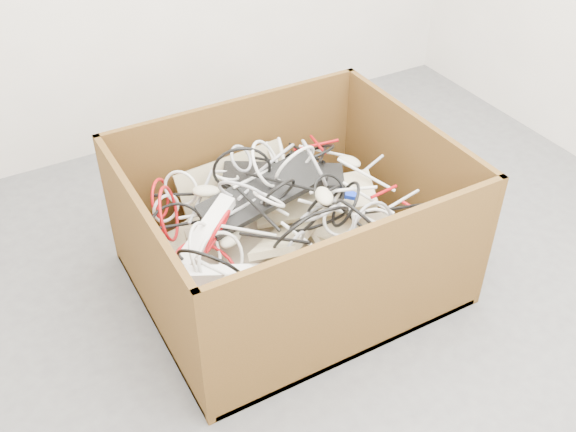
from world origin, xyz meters
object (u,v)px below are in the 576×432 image
power_strip_left (206,232)px  power_strip_right (230,275)px  cardboard_box (287,250)px  vga_plug (350,195)px

power_strip_left → power_strip_right: 0.19m
cardboard_box → power_strip_left: bearing=-177.9°
cardboard_box → vga_plug: (0.25, -0.05, 0.21)m
power_strip_left → cardboard_box: bearing=-31.1°
cardboard_box → power_strip_left: size_ratio=3.62×
power_strip_left → power_strip_right: size_ratio=1.04×
cardboard_box → power_strip_right: 0.41m
power_strip_left → power_strip_right: (0.00, -0.18, -0.06)m
cardboard_box → power_strip_right: cardboard_box is taller
cardboard_box → power_strip_right: bearing=-149.6°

